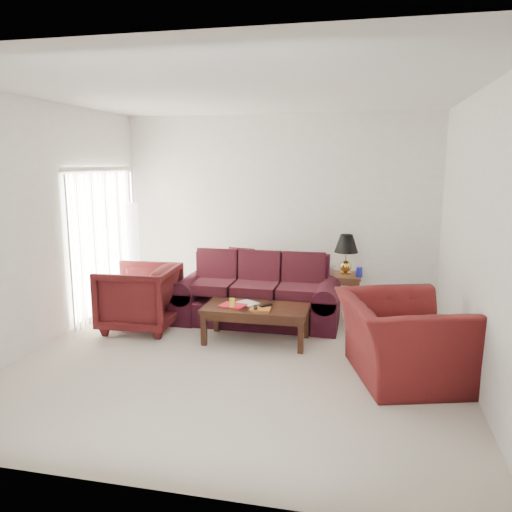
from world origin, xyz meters
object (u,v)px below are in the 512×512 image
Objects in this scene: end_table at (342,293)px; floor_lamp at (133,252)px; sofa at (257,290)px; armchair_left at (140,297)px; armchair_right at (401,339)px; coffee_table at (256,324)px.

floor_lamp reaches higher than end_table.
sofa is 1.62m from armchair_left.
armchair_right reaches higher than end_table.
end_table is at bearing 37.67° from sofa.
armchair_right is at bearing -72.34° from end_table.
armchair_right is 1.88m from coffee_table.
end_table is 1.82m from coffee_table.
floor_lamp is (-3.39, -0.05, 0.52)m from end_table.
coffee_table is (2.39, -1.46, -0.59)m from floor_lamp.
coffee_table is at bearing -123.62° from end_table.
floor_lamp reaches higher than sofa.
floor_lamp is 4.67m from armchair_right.
floor_lamp reaches higher than coffee_table.
sofa is 0.82m from coffee_table.
coffee_table is (0.16, -0.76, -0.24)m from sofa.
sofa is 1.41× the size of floor_lamp.
floor_lamp is 1.24× the size of armchair_right.
floor_lamp reaches higher than armchair_left.
armchair_left is (0.72, -1.31, -0.38)m from floor_lamp.
armchair_right reaches higher than coffee_table.
armchair_left is at bearing 58.73° from armchair_right.
sofa reaches higher than end_table.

